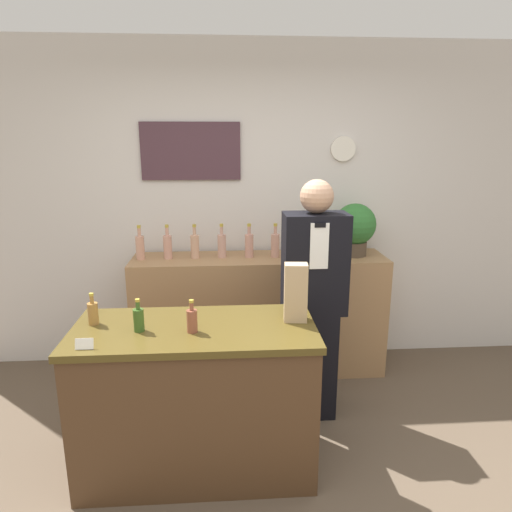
% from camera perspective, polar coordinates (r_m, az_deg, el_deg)
% --- Properties ---
extents(back_wall, '(5.20, 0.09, 2.70)m').
position_cam_1_polar(back_wall, '(3.91, -1.16, 6.11)').
color(back_wall, silver).
rests_on(back_wall, ground_plane).
extents(back_shelf, '(2.06, 0.48, 0.99)m').
position_cam_1_polar(back_shelf, '(3.86, 0.42, -7.29)').
color(back_shelf, '#9E754C').
rests_on(back_shelf, ground_plane).
extents(display_counter, '(1.37, 0.64, 0.90)m').
position_cam_1_polar(display_counter, '(2.82, -7.40, -17.22)').
color(display_counter, '#4C331E').
rests_on(display_counter, ground_plane).
extents(shopkeeper, '(0.42, 0.27, 1.68)m').
position_cam_1_polar(shopkeeper, '(3.16, 7.17, -5.86)').
color(shopkeeper, black).
rests_on(shopkeeper, ground_plane).
extents(potted_plant, '(0.34, 0.34, 0.43)m').
position_cam_1_polar(potted_plant, '(3.80, 12.26, 3.56)').
color(potted_plant, '#4C3D2D').
rests_on(potted_plant, back_shelf).
extents(paper_bag, '(0.14, 0.10, 0.34)m').
position_cam_1_polar(paper_bag, '(2.62, 4.98, -4.58)').
color(paper_bag, tan).
rests_on(paper_bag, display_counter).
extents(price_card_left, '(0.09, 0.02, 0.06)m').
position_cam_1_polar(price_card_left, '(2.47, -20.67, -10.24)').
color(price_card_left, white).
rests_on(price_card_left, display_counter).
extents(counter_bottle_0, '(0.06, 0.06, 0.19)m').
position_cam_1_polar(counter_bottle_0, '(2.75, -19.71, -6.68)').
color(counter_bottle_0, '#A07036').
rests_on(counter_bottle_0, display_counter).
extents(counter_bottle_1, '(0.06, 0.06, 0.19)m').
position_cam_1_polar(counter_bottle_1, '(2.58, -14.46, -7.64)').
color(counter_bottle_1, '#34551F').
rests_on(counter_bottle_1, display_counter).
extents(counter_bottle_2, '(0.06, 0.06, 0.19)m').
position_cam_1_polar(counter_bottle_2, '(2.52, -8.00, -7.93)').
color(counter_bottle_2, brown).
rests_on(counter_bottle_2, display_counter).
extents(shelf_bottle_0, '(0.07, 0.07, 0.28)m').
position_cam_1_polar(shelf_bottle_0, '(3.72, -14.29, 1.14)').
color(shelf_bottle_0, tan).
rests_on(shelf_bottle_0, back_shelf).
extents(shelf_bottle_1, '(0.07, 0.07, 0.28)m').
position_cam_1_polar(shelf_bottle_1, '(3.70, -10.98, 1.24)').
color(shelf_bottle_1, tan).
rests_on(shelf_bottle_1, back_shelf).
extents(shelf_bottle_2, '(0.07, 0.07, 0.28)m').
position_cam_1_polar(shelf_bottle_2, '(3.68, -7.65, 1.31)').
color(shelf_bottle_2, tan).
rests_on(shelf_bottle_2, back_shelf).
extents(shelf_bottle_3, '(0.07, 0.07, 0.28)m').
position_cam_1_polar(shelf_bottle_3, '(3.68, -4.29, 1.39)').
color(shelf_bottle_3, tan).
rests_on(shelf_bottle_3, back_shelf).
extents(shelf_bottle_4, '(0.07, 0.07, 0.28)m').
position_cam_1_polar(shelf_bottle_4, '(3.68, -0.93, 1.42)').
color(shelf_bottle_4, tan).
rests_on(shelf_bottle_4, back_shelf).
extents(shelf_bottle_5, '(0.07, 0.07, 0.28)m').
position_cam_1_polar(shelf_bottle_5, '(3.69, 2.42, 1.45)').
color(shelf_bottle_5, tan).
rests_on(shelf_bottle_5, back_shelf).
extents(shelf_bottle_6, '(0.07, 0.07, 0.28)m').
position_cam_1_polar(shelf_bottle_6, '(3.74, 5.67, 1.56)').
color(shelf_bottle_6, tan).
rests_on(shelf_bottle_6, back_shelf).
extents(shelf_bottle_7, '(0.07, 0.07, 0.28)m').
position_cam_1_polar(shelf_bottle_7, '(3.76, 8.97, 1.53)').
color(shelf_bottle_7, tan).
rests_on(shelf_bottle_7, back_shelf).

